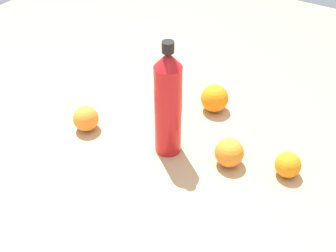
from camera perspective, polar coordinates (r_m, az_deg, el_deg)
name	(u,v)px	position (r m, az deg, el deg)	size (l,w,h in m)	color
ground_plane	(177,157)	(1.17, 1.17, -4.09)	(2.40, 2.40, 0.00)	tan
water_bottle	(168,104)	(1.10, 0.00, 2.92)	(0.07, 0.07, 0.33)	red
orange_0	(215,98)	(1.32, 6.11, 3.62)	(0.08, 0.08, 0.08)	orange
orange_1	(229,153)	(1.14, 8.00, -3.45)	(0.08, 0.08, 0.08)	orange
orange_2	(288,165)	(1.14, 15.40, -4.90)	(0.07, 0.07, 0.07)	orange
orange_3	(86,119)	(1.26, -10.68, 0.96)	(0.07, 0.07, 0.07)	orange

